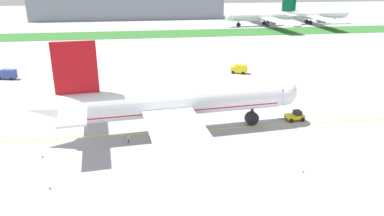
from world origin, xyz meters
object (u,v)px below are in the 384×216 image
at_px(pushback_tug, 295,116).
at_px(service_truck_fuel_bowser, 239,69).
at_px(traffic_cone_starboard_wing, 303,171).
at_px(parked_airliner_far_centre, 263,17).
at_px(traffic_cone_near_nose, 50,188).
at_px(service_truck_baggage_loader, 7,74).
at_px(parked_airliner_far_right, 313,15).
at_px(ground_crew_marshaller_front, 245,189).
at_px(ground_crew_wingwalker_port, 128,138).
at_px(traffic_cone_port_wing, 42,156).
at_px(airliner_foreground, 172,102).

xyz_separation_m(pushback_tug, service_truck_fuel_bowser, (-1.75, 39.48, 0.55)).
relative_size(traffic_cone_starboard_wing, parked_airliner_far_centre, 0.01).
distance_m(traffic_cone_near_nose, service_truck_baggage_loader, 68.14).
xyz_separation_m(pushback_tug, parked_airliner_far_right, (71.38, 143.82, 4.47)).
bearing_deg(pushback_tug, ground_crew_marshaller_front, -125.48).
height_order(ground_crew_marshaller_front, parked_airliner_far_right, parked_airliner_far_right).
height_order(traffic_cone_starboard_wing, parked_airliner_far_right, parked_airliner_far_right).
xyz_separation_m(pushback_tug, ground_crew_wingwalker_port, (-35.59, -6.22, 0.08)).
height_order(traffic_cone_starboard_wing, service_truck_fuel_bowser, service_truck_fuel_bowser).
relative_size(service_truck_fuel_bowser, parked_airliner_far_right, 0.08).
distance_m(traffic_cone_near_nose, traffic_cone_port_wing, 11.05).
distance_m(pushback_tug, service_truck_fuel_bowser, 39.52).
relative_size(ground_crew_marshaller_front, traffic_cone_starboard_wing, 2.82).
bearing_deg(traffic_cone_port_wing, airliner_foreground, 17.77).
xyz_separation_m(ground_crew_marshaller_front, traffic_cone_port_wing, (-31.63, 16.13, -0.71)).
xyz_separation_m(service_truck_baggage_loader, parked_airliner_far_centre, (111.14, 97.70, 3.72)).
bearing_deg(service_truck_baggage_loader, ground_crew_marshaller_front, -52.44).
height_order(airliner_foreground, parked_airliner_far_right, airliner_foreground).
bearing_deg(service_truck_baggage_loader, parked_airliner_far_right, 35.20).
distance_m(traffic_cone_port_wing, service_truck_fuel_bowser, 69.41).
xyz_separation_m(ground_crew_marshaller_front, parked_airliner_far_right, (90.07, 170.04, 4.45)).
bearing_deg(pushback_tug, traffic_cone_near_nose, -156.29).
height_order(traffic_cone_port_wing, service_truck_baggage_loader, service_truck_baggage_loader).
distance_m(ground_crew_wingwalker_port, parked_airliner_far_centre, 164.82).
bearing_deg(ground_crew_wingwalker_port, parked_airliner_far_right, 54.51).
relative_size(traffic_cone_port_wing, parked_airliner_far_centre, 0.01).
bearing_deg(ground_crew_wingwalker_port, service_truck_fuel_bowser, 53.48).
bearing_deg(traffic_cone_near_nose, parked_airliner_far_right, 54.26).
height_order(parked_airliner_far_centre, parked_airliner_far_right, parked_airliner_far_right).
xyz_separation_m(ground_crew_marshaller_front, service_truck_fuel_bowser, (16.94, 65.70, 0.53)).
xyz_separation_m(traffic_cone_starboard_wing, service_truck_fuel_bowser, (5.85, 60.96, 1.24)).
bearing_deg(pushback_tug, traffic_cone_port_wing, -168.66).
bearing_deg(ground_crew_wingwalker_port, traffic_cone_near_nose, -128.25).
bearing_deg(traffic_cone_starboard_wing, ground_crew_marshaller_front, -156.84).
relative_size(airliner_foreground, service_truck_fuel_bowser, 15.59).
bearing_deg(airliner_foreground, ground_crew_wingwalker_port, -157.30).
bearing_deg(traffic_cone_port_wing, parked_airliner_far_centre, 59.23).
bearing_deg(service_truck_baggage_loader, parked_airliner_far_centre, 41.32).
height_order(traffic_cone_port_wing, parked_airliner_far_right, parked_airliner_far_right).
xyz_separation_m(pushback_tug, parked_airliner_far_centre, (39.36, 140.52, 4.35)).
distance_m(service_truck_baggage_loader, service_truck_fuel_bowser, 70.10).
relative_size(ground_crew_wingwalker_port, service_truck_fuel_bowser, 0.32).
bearing_deg(service_truck_fuel_bowser, parked_airliner_far_centre, 67.86).
xyz_separation_m(ground_crew_wingwalker_port, service_truck_fuel_bowser, (33.84, 45.70, 0.47)).
relative_size(ground_crew_wingwalker_port, service_truck_baggage_loader, 0.30).
bearing_deg(service_truck_baggage_loader, ground_crew_wingwalker_port, -53.57).
height_order(airliner_foreground, traffic_cone_near_nose, airliner_foreground).
distance_m(ground_crew_marshaller_front, traffic_cone_port_wing, 35.51).
relative_size(pushback_tug, service_truck_baggage_loader, 1.00).
distance_m(traffic_cone_near_nose, traffic_cone_starboard_wing, 39.34).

